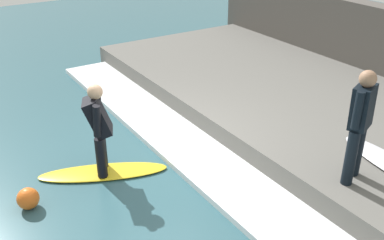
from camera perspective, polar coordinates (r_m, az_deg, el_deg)
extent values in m
plane|color=#335B66|center=(7.44, -3.62, -5.86)|extent=(28.00, 28.00, 0.00)
cube|color=#66635E|center=(9.20, 14.70, 1.46)|extent=(4.40, 10.81, 0.43)
cube|color=white|center=(7.68, 0.28, -4.26)|extent=(1.05, 10.27, 0.10)
ellipsoid|color=yellow|center=(7.36, -11.19, -6.50)|extent=(2.07, 1.28, 0.06)
cylinder|color=black|center=(7.30, -11.41, -3.49)|extent=(0.16, 0.16, 0.66)
cylinder|color=black|center=(7.04, -11.47, -4.70)|extent=(0.16, 0.16, 0.66)
cube|color=black|center=(6.88, -11.90, 0.44)|extent=(0.54, 0.52, 0.64)
sphere|color=tan|center=(6.72, -12.22, 3.52)|extent=(0.23, 0.23, 0.23)
cylinder|color=black|center=(7.07, -11.88, 1.48)|extent=(0.11, 0.19, 0.54)
cylinder|color=black|center=(6.66, -11.99, -0.12)|extent=(0.11, 0.19, 0.54)
cylinder|color=black|center=(6.65, 20.26, -3.48)|extent=(0.15, 0.15, 0.81)
cylinder|color=black|center=(6.40, 19.48, -4.56)|extent=(0.15, 0.15, 0.81)
cube|color=black|center=(6.22, 20.85, 1.55)|extent=(0.44, 0.35, 0.59)
sphere|color=#A87A5B|center=(6.07, 21.44, 4.90)|extent=(0.22, 0.22, 0.22)
cylinder|color=black|center=(6.40, 21.46, 2.48)|extent=(0.11, 0.11, 0.51)
cylinder|color=black|center=(6.01, 20.31, 1.15)|extent=(0.11, 0.11, 0.51)
sphere|color=orange|center=(6.84, -20.10, -9.34)|extent=(0.31, 0.31, 0.31)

